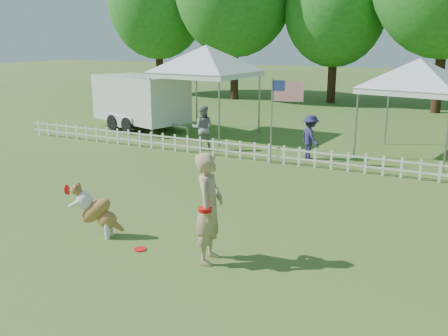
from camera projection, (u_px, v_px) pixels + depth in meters
name	position (u px, v px, depth m)	size (l,w,h in m)	color
ground	(167.00, 247.00, 9.45)	(120.00, 120.00, 0.00)	#2F5C1D
picket_fence	(291.00, 156.00, 15.41)	(22.00, 0.08, 0.60)	silver
handler	(209.00, 208.00, 8.61)	(0.72, 0.47, 1.97)	tan
dog	(97.00, 211.00, 9.81)	(1.04, 0.35, 1.08)	brown
frisbee_on_turf	(140.00, 249.00, 9.31)	(0.23, 0.23, 0.02)	red
canopy_tent_left	(207.00, 92.00, 19.68)	(3.37, 3.37, 3.48)	white
canopy_tent_right	(415.00, 110.00, 16.21)	(3.03, 3.03, 3.13)	white
cargo_trailer	(141.00, 102.00, 21.31)	(5.27, 2.32, 2.32)	silver
flag_pole	(271.00, 122.00, 15.34)	(1.02, 0.11, 2.65)	gray
spectator_a	(203.00, 128.00, 17.38)	(0.76, 0.59, 1.56)	gray
spectator_b	(310.00, 137.00, 16.08)	(0.93, 0.54, 1.44)	#27254F
tree_far_left	(158.00, 12.00, 33.60)	(6.60, 6.60, 11.00)	#20611B
tree_left	(235.00, 1.00, 30.41)	(7.40, 7.40, 12.00)	#20611B
tree_center_left	(335.00, 18.00, 28.91)	(6.00, 6.00, 9.80)	#20611B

